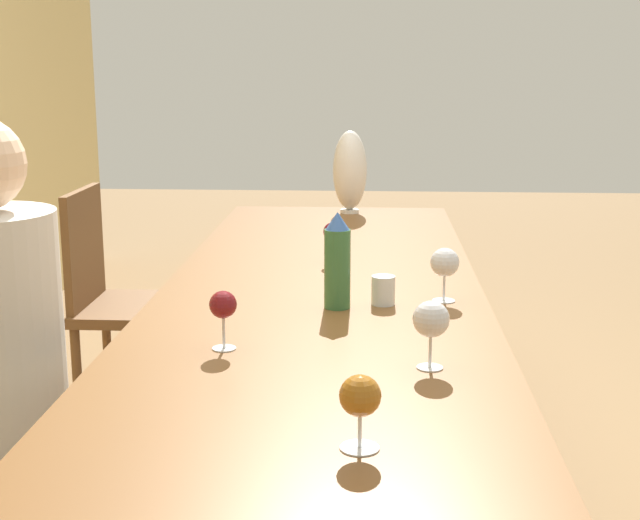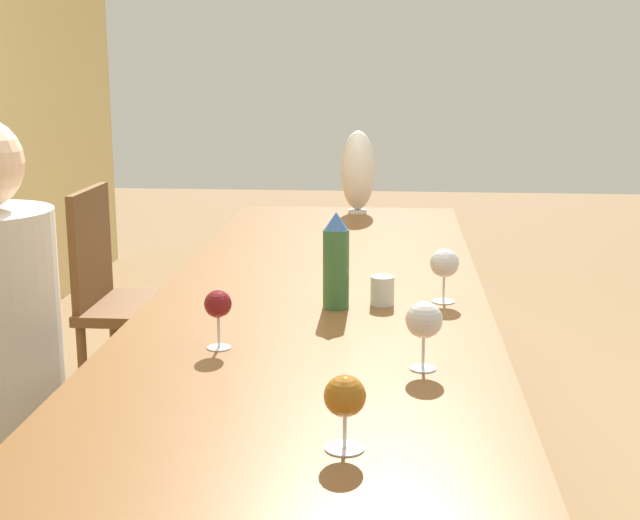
{
  "view_description": "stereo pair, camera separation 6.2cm",
  "coord_description": "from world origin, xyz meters",
  "px_view_note": "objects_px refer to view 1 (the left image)",
  "views": [
    {
      "loc": [
        -2.57,
        -0.14,
        1.39
      ],
      "look_at": [
        -0.1,
        0.0,
        0.83
      ],
      "focal_mm": 50.0,
      "sensor_mm": 36.0,
      "label": 1
    },
    {
      "loc": [
        -2.57,
        -0.21,
        1.39
      ],
      "look_at": [
        -0.1,
        0.0,
        0.83
      ],
      "focal_mm": 50.0,
      "sensor_mm": 36.0,
      "label": 2
    }
  ],
  "objects_px": {
    "water_bottle": "(337,262)",
    "wine_glass_4": "(431,320)",
    "water_tumbler": "(383,290)",
    "chair_far": "(120,296)",
    "wine_glass_2": "(360,398)",
    "wine_glass_3": "(333,233)",
    "wine_glass_1": "(223,306)",
    "vase": "(350,171)",
    "wine_glass_0": "(445,263)"
  },
  "relations": [
    {
      "from": "wine_glass_1",
      "to": "wine_glass_2",
      "type": "height_order",
      "value": "wine_glass_1"
    },
    {
      "from": "wine_glass_4",
      "to": "wine_glass_3",
      "type": "bearing_deg",
      "value": 14.22
    },
    {
      "from": "wine_glass_2",
      "to": "chair_far",
      "type": "distance_m",
      "value": 2.08
    },
    {
      "from": "water_bottle",
      "to": "chair_far",
      "type": "xyz_separation_m",
      "value": [
        0.93,
        0.87,
        -0.36
      ]
    },
    {
      "from": "vase",
      "to": "wine_glass_4",
      "type": "xyz_separation_m",
      "value": [
        -2.01,
        -0.23,
        -0.08
      ]
    },
    {
      "from": "water_bottle",
      "to": "wine_glass_4",
      "type": "relative_size",
      "value": 1.74
    },
    {
      "from": "vase",
      "to": "wine_glass_3",
      "type": "distance_m",
      "value": 1.0
    },
    {
      "from": "water_bottle",
      "to": "vase",
      "type": "height_order",
      "value": "vase"
    },
    {
      "from": "water_tumbler",
      "to": "vase",
      "type": "distance_m",
      "value": 1.51
    },
    {
      "from": "wine_glass_2",
      "to": "wine_glass_4",
      "type": "height_order",
      "value": "wine_glass_4"
    },
    {
      "from": "wine_glass_0",
      "to": "wine_glass_3",
      "type": "distance_m",
      "value": 0.57
    },
    {
      "from": "water_tumbler",
      "to": "wine_glass_4",
      "type": "distance_m",
      "value": 0.53
    },
    {
      "from": "water_tumbler",
      "to": "chair_far",
      "type": "xyz_separation_m",
      "value": [
        0.89,
        1.0,
        -0.27
      ]
    },
    {
      "from": "wine_glass_0",
      "to": "wine_glass_2",
      "type": "distance_m",
      "value": 1.0
    },
    {
      "from": "water_tumbler",
      "to": "wine_glass_2",
      "type": "height_order",
      "value": "wine_glass_2"
    },
    {
      "from": "water_bottle",
      "to": "wine_glass_4",
      "type": "height_order",
      "value": "water_bottle"
    },
    {
      "from": "water_tumbler",
      "to": "chair_far",
      "type": "distance_m",
      "value": 1.37
    },
    {
      "from": "water_tumbler",
      "to": "wine_glass_2",
      "type": "distance_m",
      "value": 0.94
    },
    {
      "from": "water_bottle",
      "to": "wine_glass_1",
      "type": "relative_size",
      "value": 1.89
    },
    {
      "from": "water_bottle",
      "to": "chair_far",
      "type": "relative_size",
      "value": 0.29
    },
    {
      "from": "wine_glass_1",
      "to": "chair_far",
      "type": "height_order",
      "value": "chair_far"
    },
    {
      "from": "wine_glass_3",
      "to": "wine_glass_4",
      "type": "relative_size",
      "value": 0.9
    },
    {
      "from": "wine_glass_0",
      "to": "vase",
      "type": "bearing_deg",
      "value": 11.67
    },
    {
      "from": "wine_glass_2",
      "to": "chair_far",
      "type": "bearing_deg",
      "value": 27.42
    },
    {
      "from": "vase",
      "to": "wine_glass_0",
      "type": "relative_size",
      "value": 2.37
    },
    {
      "from": "wine_glass_0",
      "to": "wine_glass_3",
      "type": "bearing_deg",
      "value": 35.66
    },
    {
      "from": "wine_glass_3",
      "to": "chair_far",
      "type": "bearing_deg",
      "value": 65.21
    },
    {
      "from": "water_bottle",
      "to": "wine_glass_4",
      "type": "distance_m",
      "value": 0.52
    },
    {
      "from": "water_tumbler",
      "to": "wine_glass_1",
      "type": "relative_size",
      "value": 0.57
    },
    {
      "from": "water_bottle",
      "to": "wine_glass_4",
      "type": "bearing_deg",
      "value": -154.99
    },
    {
      "from": "wine_glass_3",
      "to": "wine_glass_4",
      "type": "xyz_separation_m",
      "value": [
        -1.02,
        -0.26,
        0.01
      ]
    },
    {
      "from": "wine_glass_1",
      "to": "chair_far",
      "type": "bearing_deg",
      "value": 25.64
    },
    {
      "from": "chair_far",
      "to": "wine_glass_3",
      "type": "bearing_deg",
      "value": -114.79
    },
    {
      "from": "water_bottle",
      "to": "wine_glass_0",
      "type": "relative_size",
      "value": 1.74
    },
    {
      "from": "wine_glass_1",
      "to": "wine_glass_4",
      "type": "height_order",
      "value": "wine_glass_4"
    },
    {
      "from": "vase",
      "to": "wine_glass_4",
      "type": "relative_size",
      "value": 2.37
    },
    {
      "from": "wine_glass_1",
      "to": "wine_glass_4",
      "type": "relative_size",
      "value": 0.92
    },
    {
      "from": "vase",
      "to": "wine_glass_2",
      "type": "xyz_separation_m",
      "value": [
        -2.43,
        -0.08,
        -0.09
      ]
    },
    {
      "from": "water_bottle",
      "to": "vase",
      "type": "bearing_deg",
      "value": 0.22
    },
    {
      "from": "wine_glass_2",
      "to": "vase",
      "type": "bearing_deg",
      "value": 1.89
    },
    {
      "from": "wine_glass_2",
      "to": "chair_far",
      "type": "height_order",
      "value": "chair_far"
    },
    {
      "from": "wine_glass_4",
      "to": "chair_far",
      "type": "relative_size",
      "value": 0.17
    },
    {
      "from": "wine_glass_4",
      "to": "wine_glass_0",
      "type": "bearing_deg",
      "value": -7.45
    },
    {
      "from": "wine_glass_0",
      "to": "wine_glass_4",
      "type": "relative_size",
      "value": 1.0
    },
    {
      "from": "wine_glass_1",
      "to": "chair_far",
      "type": "xyz_separation_m",
      "value": [
        1.3,
        0.62,
        -0.34
      ]
    },
    {
      "from": "wine_glass_2",
      "to": "wine_glass_3",
      "type": "distance_m",
      "value": 1.45
    },
    {
      "from": "water_bottle",
      "to": "wine_glass_1",
      "type": "xyz_separation_m",
      "value": [
        -0.37,
        0.25,
        -0.03
      ]
    },
    {
      "from": "water_tumbler",
      "to": "wine_glass_3",
      "type": "xyz_separation_m",
      "value": [
        0.5,
        0.16,
        0.06
      ]
    },
    {
      "from": "wine_glass_1",
      "to": "water_bottle",
      "type": "bearing_deg",
      "value": -33.99
    },
    {
      "from": "wine_glass_3",
      "to": "wine_glass_1",
      "type": "bearing_deg",
      "value": 166.94
    }
  ]
}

